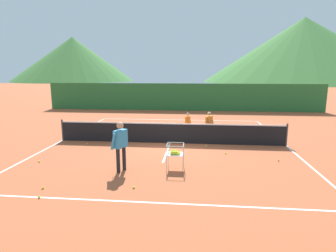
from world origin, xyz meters
name	(u,v)px	position (x,y,z in m)	size (l,w,h in m)	color
ground_plane	(170,143)	(0.00, 0.00, 0.00)	(120.00, 120.00, 0.00)	#B25633
line_baseline_near	(148,202)	(0.00, -6.24, 0.00)	(10.72, 0.08, 0.01)	white
line_baseline_far	(179,120)	(0.00, 6.48, 0.00)	(10.72, 0.08, 0.01)	white
line_sideline_west	(63,140)	(-5.36, 0.00, 0.00)	(0.08, 12.72, 0.01)	white
line_sideline_east	(286,146)	(5.36, 0.00, 0.00)	(0.08, 12.72, 0.01)	white
line_service_center	(170,143)	(0.00, 0.00, 0.00)	(0.08, 5.91, 0.01)	white
tennis_net	(170,133)	(0.00, 0.00, 0.50)	(10.73, 0.08, 1.05)	#333338
instructor	(120,142)	(-1.31, -3.98, 1.03)	(0.51, 0.85, 1.72)	black
student_0	(188,121)	(0.77, 1.93, 0.72)	(0.34, 0.48, 1.20)	navy
student_1	(209,123)	(1.87, 1.20, 0.81)	(0.46, 0.72, 1.35)	silver
ball_cart	(175,153)	(0.50, -3.59, 0.60)	(0.58, 0.58, 0.90)	#B7B7BC
tennis_ball_0	(207,146)	(1.71, -0.42, 0.03)	(0.07, 0.07, 0.07)	yellow
tennis_ball_1	(278,160)	(4.38, -2.30, 0.03)	(0.07, 0.07, 0.07)	yellow
tennis_ball_2	(39,161)	(-4.65, -3.37, 0.03)	(0.07, 0.07, 0.07)	yellow
tennis_ball_3	(43,188)	(-3.21, -5.69, 0.03)	(0.07, 0.07, 0.07)	yellow
tennis_ball_4	(226,153)	(2.46, -1.56, 0.03)	(0.07, 0.07, 0.07)	yellow
tennis_ball_5	(87,144)	(-3.83, -0.69, 0.03)	(0.07, 0.07, 0.07)	yellow
tennis_ball_6	(39,197)	(-2.98, -6.28, 0.03)	(0.07, 0.07, 0.07)	yellow
tennis_ball_7	(134,187)	(-0.57, -5.38, 0.03)	(0.07, 0.07, 0.07)	yellow
windscreen_fence	(182,97)	(0.00, 11.28, 1.16)	(23.58, 0.08, 2.32)	#286B33
hill_0	(303,50)	(32.08, 77.03, 9.31)	(57.83, 57.83, 18.61)	#427A38
hill_1	(73,59)	(-38.62, 77.24, 6.94)	(38.12, 38.12, 13.88)	#427A38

